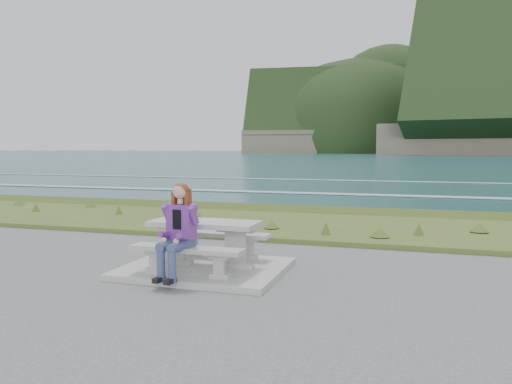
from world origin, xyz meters
TOP-DOWN VIEW (x-y plane):
  - concrete_slab at (0.00, 0.00)m, footprint 2.60×2.10m
  - picnic_table at (0.00, 0.00)m, footprint 1.80×0.75m
  - bench_landward at (0.00, -0.70)m, footprint 1.80×0.35m
  - bench_seaward at (0.00, 0.70)m, footprint 1.80×0.35m
  - grass_verge at (0.00, 5.00)m, footprint 160.00×4.50m
  - shore_drop at (0.00, 7.90)m, footprint 160.00×0.80m
  - ocean at (0.00, 25.09)m, footprint 1600.00×1600.00m
  - seated_woman at (-0.10, -0.83)m, footprint 0.47×0.75m

SIDE VIEW (x-z plane):
  - ocean at x=0.00m, z-range -1.79..-1.70m
  - grass_verge at x=0.00m, z-range -0.11..0.11m
  - shore_drop at x=0.00m, z-range -1.10..1.10m
  - concrete_slab at x=0.00m, z-range 0.00..0.10m
  - bench_landward at x=0.00m, z-range 0.22..0.67m
  - bench_seaward at x=0.00m, z-range 0.22..0.67m
  - seated_woman at x=-0.10m, z-range -0.09..1.34m
  - picnic_table at x=0.00m, z-range 0.31..1.06m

